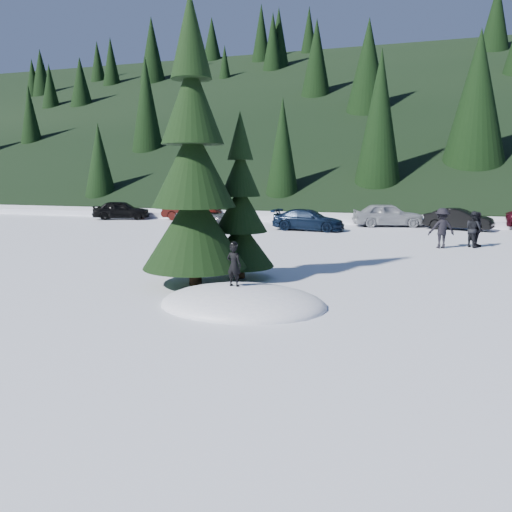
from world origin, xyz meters
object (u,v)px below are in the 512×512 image
(spruce_tall, at_px, (193,177))
(adult_0, at_px, (474,229))
(child_skier, at_px, (234,265))
(car_4, at_px, (388,215))
(car_2, at_px, (209,217))
(spruce_short, at_px, (241,215))
(adult_1, at_px, (477,229))
(car_5, at_px, (458,219))
(car_0, at_px, (121,210))
(car_3, at_px, (308,220))
(car_1, at_px, (192,210))
(adult_2, at_px, (442,228))

(spruce_tall, bearing_deg, adult_0, 51.43)
(child_skier, xyz_separation_m, car_4, (2.71, 21.35, -0.28))
(child_skier, distance_m, car_2, 19.39)
(adult_0, distance_m, car_2, 15.98)
(spruce_short, bearing_deg, child_skier, -73.43)
(spruce_short, bearing_deg, spruce_tall, -125.54)
(adult_1, xyz_separation_m, car_5, (-0.31, 7.35, -0.17))
(adult_1, bearing_deg, adult_0, 133.13)
(car_0, xyz_separation_m, car_5, (23.60, 0.22, -0.05))
(spruce_tall, xyz_separation_m, car_5, (8.88, 18.93, -2.67))
(child_skier, xyz_separation_m, adult_1, (7.26, 13.33, -0.22))
(adult_1, bearing_deg, car_3, 50.93)
(car_0, bearing_deg, car_5, -108.41)
(car_0, bearing_deg, car_1, -97.01)
(car_3, relative_size, car_4, 0.98)
(spruce_short, bearing_deg, adult_2, 54.36)
(child_skier, distance_m, car_1, 24.39)
(adult_0, distance_m, adult_2, 1.62)
(adult_1, distance_m, car_1, 20.36)
(car_3, bearing_deg, spruce_tall, -175.92)
(car_0, bearing_deg, adult_2, -129.04)
(spruce_short, distance_m, car_3, 14.51)
(car_1, bearing_deg, car_5, -99.13)
(spruce_short, relative_size, adult_0, 3.16)
(car_1, distance_m, car_3, 10.43)
(car_0, distance_m, car_2, 8.89)
(spruce_tall, relative_size, car_2, 1.91)
(car_2, xyz_separation_m, car_3, (6.52, 0.02, 0.01))
(child_skier, bearing_deg, car_5, -98.18)
(car_5, bearing_deg, car_0, 106.38)
(spruce_short, height_order, car_4, spruce_short)
(spruce_short, bearing_deg, car_5, 65.80)
(spruce_tall, xyz_separation_m, car_3, (0.20, 15.81, -2.68))
(child_skier, height_order, car_1, child_skier)
(spruce_short, relative_size, adult_1, 3.26)
(car_3, bearing_deg, spruce_short, -172.01)
(adult_0, xyz_separation_m, car_5, (-0.13, 7.64, -0.20))
(spruce_short, distance_m, car_0, 23.43)
(car_2, height_order, car_5, car_5)
(spruce_tall, xyz_separation_m, spruce_short, (1.00, 1.40, -1.22))
(car_0, height_order, car_5, car_0)
(car_3, bearing_deg, adult_1, -110.37)
(adult_0, relative_size, car_0, 0.41)
(child_skier, xyz_separation_m, car_2, (-8.26, 17.53, -0.42))
(adult_2, bearing_deg, adult_1, -166.59)
(adult_1, height_order, car_3, adult_1)
(car_0, height_order, car_1, car_1)
(spruce_tall, height_order, adult_0, spruce_tall)
(adult_0, relative_size, car_2, 0.38)
(child_skier, height_order, adult_0, adult_0)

